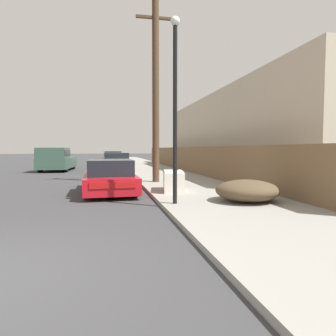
{
  "coord_description": "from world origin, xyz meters",
  "views": [
    {
      "loc": [
        1.7,
        -4.06,
        1.66
      ],
      "look_at": [
        4.47,
        9.41,
        0.79
      ],
      "focal_mm": 32.0,
      "sensor_mm": 36.0,
      "label": 1
    }
  ],
  "objects_px": {
    "street_lamp": "(175,98)",
    "discarded_fridge": "(173,181)",
    "car_parked_far": "(112,159)",
    "pickup_truck": "(56,159)",
    "brush_pile": "(247,191)",
    "car_parked_mid": "(116,163)",
    "parked_sports_car_red": "(110,178)",
    "utility_pole": "(156,90)"
  },
  "relations": [
    {
      "from": "parked_sports_car_red",
      "to": "brush_pile",
      "type": "distance_m",
      "value": 5.25
    },
    {
      "from": "discarded_fridge",
      "to": "parked_sports_car_red",
      "type": "distance_m",
      "value": 2.46
    },
    {
      "from": "brush_pile",
      "to": "discarded_fridge",
      "type": "bearing_deg",
      "value": 122.51
    },
    {
      "from": "street_lamp",
      "to": "discarded_fridge",
      "type": "bearing_deg",
      "value": 78.35
    },
    {
      "from": "street_lamp",
      "to": "brush_pile",
      "type": "height_order",
      "value": "street_lamp"
    },
    {
      "from": "car_parked_far",
      "to": "brush_pile",
      "type": "bearing_deg",
      "value": -84.36
    },
    {
      "from": "car_parked_mid",
      "to": "brush_pile",
      "type": "bearing_deg",
      "value": -75.64
    },
    {
      "from": "street_lamp",
      "to": "car_parked_mid",
      "type": "bearing_deg",
      "value": 95.32
    },
    {
      "from": "brush_pile",
      "to": "car_parked_mid",
      "type": "bearing_deg",
      "value": 104.43
    },
    {
      "from": "utility_pole",
      "to": "car_parked_far",
      "type": "bearing_deg",
      "value": 95.95
    },
    {
      "from": "discarded_fridge",
      "to": "parked_sports_car_red",
      "type": "xyz_separation_m",
      "value": [
        -2.3,
        0.87,
        0.09
      ]
    },
    {
      "from": "car_parked_mid",
      "to": "street_lamp",
      "type": "height_order",
      "value": "street_lamp"
    },
    {
      "from": "car_parked_far",
      "to": "brush_pile",
      "type": "relative_size",
      "value": 2.42
    },
    {
      "from": "discarded_fridge",
      "to": "car_parked_far",
      "type": "bearing_deg",
      "value": 104.83
    },
    {
      "from": "discarded_fridge",
      "to": "street_lamp",
      "type": "relative_size",
      "value": 0.33
    },
    {
      "from": "car_parked_far",
      "to": "pickup_truck",
      "type": "height_order",
      "value": "pickup_truck"
    },
    {
      "from": "parked_sports_car_red",
      "to": "car_parked_mid",
      "type": "distance_m",
      "value": 9.73
    },
    {
      "from": "car_parked_mid",
      "to": "brush_pile",
      "type": "relative_size",
      "value": 2.2
    },
    {
      "from": "parked_sports_car_red",
      "to": "brush_pile",
      "type": "height_order",
      "value": "parked_sports_car_red"
    },
    {
      "from": "discarded_fridge",
      "to": "car_parked_far",
      "type": "distance_m",
      "value": 19.83
    },
    {
      "from": "parked_sports_car_red",
      "to": "street_lamp",
      "type": "bearing_deg",
      "value": -64.21
    },
    {
      "from": "pickup_truck",
      "to": "parked_sports_car_red",
      "type": "bearing_deg",
      "value": 110.33
    },
    {
      "from": "pickup_truck",
      "to": "discarded_fridge",
      "type": "bearing_deg",
      "value": 117.99
    },
    {
      "from": "brush_pile",
      "to": "utility_pole",
      "type": "bearing_deg",
      "value": 107.02
    },
    {
      "from": "car_parked_far",
      "to": "pickup_truck",
      "type": "relative_size",
      "value": 0.84
    },
    {
      "from": "car_parked_mid",
      "to": "street_lamp",
      "type": "distance_m",
      "value": 13.38
    },
    {
      "from": "car_parked_mid",
      "to": "pickup_truck",
      "type": "distance_m",
      "value": 5.09
    },
    {
      "from": "car_parked_far",
      "to": "car_parked_mid",
      "type": "bearing_deg",
      "value": -92.57
    },
    {
      "from": "car_parked_far",
      "to": "utility_pole",
      "type": "xyz_separation_m",
      "value": [
        1.72,
        -16.53,
        3.74
      ]
    },
    {
      "from": "pickup_truck",
      "to": "car_parked_mid",
      "type": "bearing_deg",
      "value": 152.8
    },
    {
      "from": "discarded_fridge",
      "to": "utility_pole",
      "type": "height_order",
      "value": "utility_pole"
    },
    {
      "from": "car_parked_far",
      "to": "brush_pile",
      "type": "distance_m",
      "value": 22.61
    },
    {
      "from": "discarded_fridge",
      "to": "brush_pile",
      "type": "relative_size",
      "value": 0.91
    },
    {
      "from": "car_parked_mid",
      "to": "street_lamp",
      "type": "bearing_deg",
      "value": -84.76
    },
    {
      "from": "discarded_fridge",
      "to": "parked_sports_car_red",
      "type": "bearing_deg",
      "value": 168.76
    },
    {
      "from": "parked_sports_car_red",
      "to": "pickup_truck",
      "type": "relative_size",
      "value": 0.84
    },
    {
      "from": "discarded_fridge",
      "to": "car_parked_far",
      "type": "relative_size",
      "value": 0.38
    },
    {
      "from": "utility_pole",
      "to": "brush_pile",
      "type": "distance_m",
      "value": 7.26
    },
    {
      "from": "street_lamp",
      "to": "car_parked_far",
      "type": "bearing_deg",
      "value": 93.42
    },
    {
      "from": "street_lamp",
      "to": "brush_pile",
      "type": "relative_size",
      "value": 2.76
    },
    {
      "from": "car_parked_mid",
      "to": "street_lamp",
      "type": "relative_size",
      "value": 0.79
    },
    {
      "from": "car_parked_far",
      "to": "pickup_truck",
      "type": "xyz_separation_m",
      "value": [
        -4.29,
        -6.61,
        0.22
      ]
    }
  ]
}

